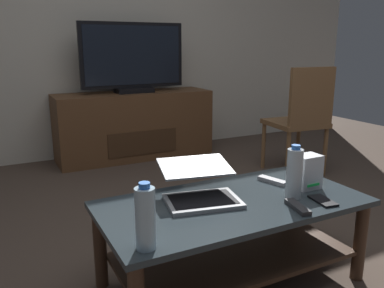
{
  "coord_description": "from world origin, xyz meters",
  "views": [
    {
      "loc": [
        -1.01,
        -1.62,
        1.11
      ],
      "look_at": [
        -0.03,
        0.29,
        0.57
      ],
      "focal_mm": 37.05,
      "sensor_mm": 36.0,
      "label": 1
    }
  ],
  "objects_px": {
    "tv_remote": "(298,207)",
    "cell_phone": "(323,201)",
    "soundbar_remote": "(272,181)",
    "water_bottle_near": "(145,218)",
    "coffee_table": "(233,227)",
    "dining_chair": "(302,116)",
    "laptop": "(199,187)",
    "water_bottle_far": "(294,173)",
    "router_box": "(307,172)",
    "television": "(133,59)",
    "media_cabinet": "(135,125)"
  },
  "relations": [
    {
      "from": "water_bottle_far",
      "to": "tv_remote",
      "type": "distance_m",
      "value": 0.18
    },
    {
      "from": "water_bottle_near",
      "to": "cell_phone",
      "type": "relative_size",
      "value": 1.73
    },
    {
      "from": "water_bottle_near",
      "to": "cell_phone",
      "type": "xyz_separation_m",
      "value": [
        0.86,
        0.03,
        -0.11
      ]
    },
    {
      "from": "laptop",
      "to": "media_cabinet",
      "type": "bearing_deg",
      "value": 78.48
    },
    {
      "from": "water_bottle_near",
      "to": "laptop",
      "type": "bearing_deg",
      "value": 39.69
    },
    {
      "from": "media_cabinet",
      "to": "router_box",
      "type": "distance_m",
      "value": 2.33
    },
    {
      "from": "media_cabinet",
      "to": "router_box",
      "type": "xyz_separation_m",
      "value": [
        0.09,
        -2.32,
        0.18
      ]
    },
    {
      "from": "media_cabinet",
      "to": "tv_remote",
      "type": "xyz_separation_m",
      "value": [
        -0.13,
        -2.51,
        0.1
      ]
    },
    {
      "from": "coffee_table",
      "to": "dining_chair",
      "type": "bearing_deg",
      "value": 38.28
    },
    {
      "from": "dining_chair",
      "to": "cell_phone",
      "type": "bearing_deg",
      "value": -128.83
    },
    {
      "from": "dining_chair",
      "to": "laptop",
      "type": "bearing_deg",
      "value": -146.43
    },
    {
      "from": "dining_chair",
      "to": "soundbar_remote",
      "type": "xyz_separation_m",
      "value": [
        -1.09,
        -0.99,
        -0.09
      ]
    },
    {
      "from": "dining_chair",
      "to": "television",
      "type": "bearing_deg",
      "value": 132.61
    },
    {
      "from": "coffee_table",
      "to": "cell_phone",
      "type": "bearing_deg",
      "value": -28.63
    },
    {
      "from": "tv_remote",
      "to": "cell_phone",
      "type": "bearing_deg",
      "value": 16.75
    },
    {
      "from": "tv_remote",
      "to": "soundbar_remote",
      "type": "xyz_separation_m",
      "value": [
        0.12,
        0.32,
        0.0
      ]
    },
    {
      "from": "dining_chair",
      "to": "router_box",
      "type": "xyz_separation_m",
      "value": [
        -0.99,
        -1.13,
        -0.02
      ]
    },
    {
      "from": "water_bottle_near",
      "to": "cell_phone",
      "type": "distance_m",
      "value": 0.87
    },
    {
      "from": "dining_chair",
      "to": "laptop",
      "type": "distance_m",
      "value": 1.84
    },
    {
      "from": "laptop",
      "to": "water_bottle_far",
      "type": "relative_size",
      "value": 1.67
    },
    {
      "from": "media_cabinet",
      "to": "cell_phone",
      "type": "distance_m",
      "value": 2.5
    },
    {
      "from": "television",
      "to": "soundbar_remote",
      "type": "distance_m",
      "value": 2.23
    },
    {
      "from": "router_box",
      "to": "television",
      "type": "bearing_deg",
      "value": 92.27
    },
    {
      "from": "router_box",
      "to": "water_bottle_near",
      "type": "height_order",
      "value": "water_bottle_near"
    },
    {
      "from": "dining_chair",
      "to": "coffee_table",
      "type": "bearing_deg",
      "value": -141.72
    },
    {
      "from": "coffee_table",
      "to": "water_bottle_near",
      "type": "relative_size",
      "value": 5.01
    },
    {
      "from": "television",
      "to": "cell_phone",
      "type": "xyz_separation_m",
      "value": [
        0.03,
        -2.48,
        -0.55
      ]
    },
    {
      "from": "media_cabinet",
      "to": "water_bottle_near",
      "type": "xyz_separation_m",
      "value": [
        -0.83,
        -2.53,
        0.21
      ]
    },
    {
      "from": "television",
      "to": "laptop",
      "type": "bearing_deg",
      "value": -101.63
    },
    {
      "from": "coffee_table",
      "to": "water_bottle_far",
      "type": "distance_m",
      "value": 0.38
    },
    {
      "from": "coffee_table",
      "to": "laptop",
      "type": "height_order",
      "value": "laptop"
    },
    {
      "from": "cell_phone",
      "to": "media_cabinet",
      "type": "bearing_deg",
      "value": 99.41
    },
    {
      "from": "television",
      "to": "dining_chair",
      "type": "distance_m",
      "value": 1.66
    },
    {
      "from": "television",
      "to": "laptop",
      "type": "relative_size",
      "value": 2.41
    },
    {
      "from": "router_box",
      "to": "dining_chair",
      "type": "bearing_deg",
      "value": 48.82
    },
    {
      "from": "tv_remote",
      "to": "router_box",
      "type": "bearing_deg",
      "value": 52.5
    },
    {
      "from": "television",
      "to": "tv_remote",
      "type": "bearing_deg",
      "value": -92.94
    },
    {
      "from": "soundbar_remote",
      "to": "water_bottle_near",
      "type": "bearing_deg",
      "value": -174.92
    },
    {
      "from": "coffee_table",
      "to": "cell_phone",
      "type": "height_order",
      "value": "cell_phone"
    },
    {
      "from": "dining_chair",
      "to": "water_bottle_far",
      "type": "relative_size",
      "value": 3.71
    },
    {
      "from": "tv_remote",
      "to": "soundbar_remote",
      "type": "bearing_deg",
      "value": 82.2
    },
    {
      "from": "router_box",
      "to": "water_bottle_far",
      "type": "relative_size",
      "value": 0.67
    },
    {
      "from": "tv_remote",
      "to": "laptop",
      "type": "bearing_deg",
      "value": 149.58
    },
    {
      "from": "laptop",
      "to": "water_bottle_far",
      "type": "xyz_separation_m",
      "value": [
        0.4,
        -0.18,
        0.06
      ]
    },
    {
      "from": "dining_chair",
      "to": "water_bottle_near",
      "type": "xyz_separation_m",
      "value": [
        -1.91,
        -1.33,
        0.01
      ]
    },
    {
      "from": "media_cabinet",
      "to": "water_bottle_far",
      "type": "distance_m",
      "value": 2.4
    },
    {
      "from": "coffee_table",
      "to": "soundbar_remote",
      "type": "relative_size",
      "value": 7.6
    },
    {
      "from": "coffee_table",
      "to": "soundbar_remote",
      "type": "height_order",
      "value": "soundbar_remote"
    },
    {
      "from": "laptop",
      "to": "tv_remote",
      "type": "bearing_deg",
      "value": -42.82
    },
    {
      "from": "media_cabinet",
      "to": "dining_chair",
      "type": "distance_m",
      "value": 1.62
    }
  ]
}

